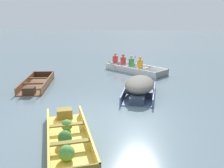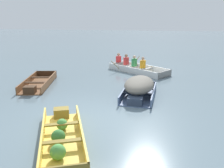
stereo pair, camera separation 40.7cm
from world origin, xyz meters
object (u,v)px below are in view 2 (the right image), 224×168
dinghy_yellow_foreground (62,135)px  skiff_wooden_brown_mid_moored (38,84)px  rowboat_white_with_crew (135,68)px  skiff_slate_blue_near_moored (139,86)px

dinghy_yellow_foreground → skiff_wooden_brown_mid_moored: dinghy_yellow_foreground is taller
rowboat_white_with_crew → dinghy_yellow_foreground: bearing=-99.5°
skiff_slate_blue_near_moored → skiff_wooden_brown_mid_moored: bearing=170.2°
skiff_slate_blue_near_moored → skiff_wooden_brown_mid_moored: 4.74m
skiff_wooden_brown_mid_moored → dinghy_yellow_foreground: bearing=-59.0°
dinghy_yellow_foreground → rowboat_white_with_crew: 8.46m
skiff_slate_blue_near_moored → skiff_wooden_brown_mid_moored: skiff_slate_blue_near_moored is taller
dinghy_yellow_foreground → rowboat_white_with_crew: (1.39, 8.34, 0.07)m
skiff_wooden_brown_mid_moored → skiff_slate_blue_near_moored: bearing=-9.8°
dinghy_yellow_foreground → rowboat_white_with_crew: rowboat_white_with_crew is taller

